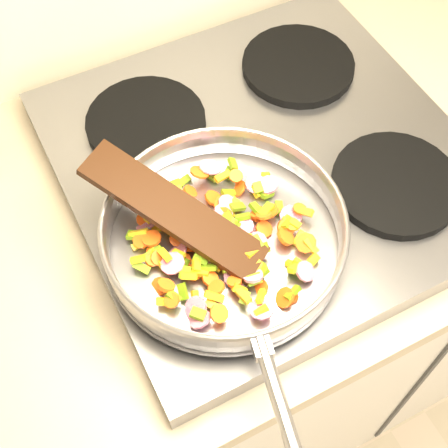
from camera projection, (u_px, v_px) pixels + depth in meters
name	position (u px, v px, depth m)	size (l,w,h in m)	color
cooktop	(265.00, 163.00, 0.98)	(0.60, 0.60, 0.04)	#939399
grate_fl	(227.00, 260.00, 0.85)	(0.19, 0.19, 0.02)	black
grate_fr	(396.00, 184.00, 0.92)	(0.19, 0.19, 0.02)	black
grate_bl	(146.00, 122.00, 0.98)	(0.19, 0.19, 0.02)	black
grate_br	(298.00, 65.00, 1.05)	(0.19, 0.19, 0.02)	black
saute_pan	(224.00, 233.00, 0.83)	(0.37, 0.53, 0.06)	#9E9EA5
vegetable_heap	(221.00, 240.00, 0.84)	(0.25, 0.26, 0.05)	#618B13
wooden_spatula	(174.00, 211.00, 0.81)	(0.26, 0.06, 0.01)	black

